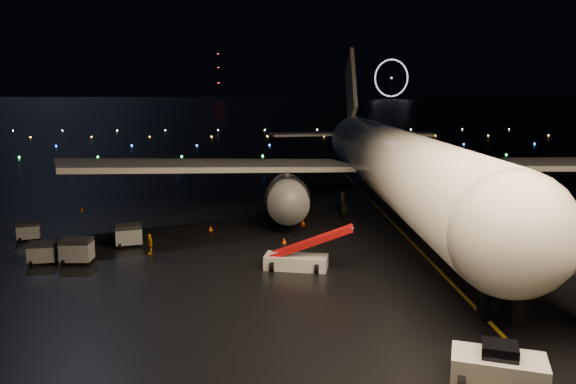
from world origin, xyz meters
name	(u,v)px	position (x,y,z in m)	size (l,w,h in m)	color
ground	(264,112)	(0.00, 300.00, 0.00)	(2000.00, 2000.00, 0.00)	black
lane_centre	(411,241)	(12.00, 15.00, 0.01)	(0.25, 80.00, 0.02)	gold
airliner	(386,123)	(12.23, 27.34, 9.50)	(67.07, 63.72, 19.00)	silver
pushback_tug	(499,364)	(9.65, -8.83, 0.96)	(4.05, 2.12, 1.93)	silver
belt_loader	(296,247)	(1.62, 7.97, 1.63)	(6.71, 1.83, 3.25)	silver
crew_c	(150,244)	(-9.86, 12.31, 0.83)	(0.97, 0.40, 1.66)	orange
safety_cone_0	(284,240)	(1.00, 14.98, 0.23)	(0.41, 0.41, 0.47)	#F84700
safety_cone_1	(303,222)	(3.07, 21.60, 0.22)	(0.40, 0.40, 0.45)	#F84700
safety_cone_2	(211,228)	(-5.69, 19.59, 0.22)	(0.39, 0.39, 0.45)	#F84700
safety_cone_3	(82,209)	(-20.44, 28.81, 0.23)	(0.41, 0.41, 0.47)	#F84700
ferris_wheel	(391,80)	(170.00, 720.00, 26.00)	(50.00, 4.00, 52.00)	black
radio_mast	(219,75)	(-60.00, 740.00, 32.00)	(1.80, 1.80, 64.00)	black
taxiway_lights	(266,142)	(0.00, 106.00, 0.18)	(164.00, 92.00, 0.36)	black
baggage_cart_0	(128,235)	(-12.11, 14.72, 0.91)	(2.14, 1.50, 1.82)	gray
baggage_cart_1	(42,253)	(-17.49, 10.13, 0.82)	(1.94, 1.36, 1.65)	gray
baggage_cart_2	(77,251)	(-14.91, 10.13, 0.95)	(2.23, 1.56, 1.89)	gray
baggage_cart_3	(28,231)	(-21.33, 17.06, 0.78)	(1.83, 1.28, 1.56)	gray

